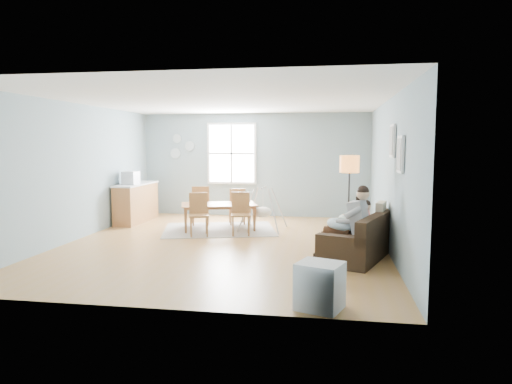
% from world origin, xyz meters
% --- Properties ---
extents(room, '(8.40, 9.40, 3.90)m').
position_xyz_m(room, '(0.00, 0.00, 2.42)').
color(room, '#A9783C').
extents(window, '(1.32, 0.08, 1.62)m').
position_xyz_m(window, '(-0.60, 3.46, 1.65)').
color(window, silver).
rests_on(window, room).
extents(pictures, '(0.05, 1.34, 0.74)m').
position_xyz_m(pictures, '(2.97, -1.05, 1.85)').
color(pictures, silver).
rests_on(pictures, room).
extents(wall_plates, '(0.67, 0.02, 0.66)m').
position_xyz_m(wall_plates, '(-2.00, 3.47, 1.83)').
color(wall_plates, '#A4BEC5').
rests_on(wall_plates, room).
extents(sofa, '(1.40, 2.02, 0.75)m').
position_xyz_m(sofa, '(2.50, -0.67, 0.27)').
color(sofa, black).
rests_on(sofa, room).
extents(green_throw, '(1.09, 1.04, 0.04)m').
position_xyz_m(green_throw, '(2.65, -0.07, 0.48)').
color(green_throw, '#155C20').
rests_on(green_throw, sofa).
extents(beige_pillow, '(0.23, 0.46, 0.44)m').
position_xyz_m(beige_pillow, '(2.85, -0.28, 0.68)').
color(beige_pillow, '#BCAE90').
rests_on(beige_pillow, sofa).
extents(father, '(0.94, 0.60, 1.24)m').
position_xyz_m(father, '(2.30, -0.88, 0.66)').
color(father, gray).
rests_on(father, sofa).
extents(nursing_pillow, '(0.59, 0.58, 0.20)m').
position_xyz_m(nursing_pillow, '(2.17, -0.83, 0.58)').
color(nursing_pillow, silver).
rests_on(nursing_pillow, father).
extents(infant, '(0.17, 0.35, 0.13)m').
position_xyz_m(infant, '(2.17, -0.80, 0.67)').
color(infant, silver).
rests_on(infant, nursing_pillow).
extents(toddler, '(0.52, 0.37, 0.77)m').
position_xyz_m(toddler, '(2.50, -0.48, 0.64)').
color(toddler, silver).
rests_on(toddler, sofa).
extents(floor_lamp, '(0.34, 0.34, 1.70)m').
position_xyz_m(floor_lamp, '(2.31, -0.15, 1.40)').
color(floor_lamp, black).
rests_on(floor_lamp, room).
extents(storage_cube, '(0.61, 0.58, 0.54)m').
position_xyz_m(storage_cube, '(1.86, -3.20, 0.27)').
color(storage_cube, silver).
rests_on(storage_cube, room).
extents(rug, '(2.80, 2.39, 0.01)m').
position_xyz_m(rug, '(-0.44, 1.39, 0.01)').
color(rug, gray).
rests_on(rug, room).
extents(dining_table, '(1.85, 1.38, 0.58)m').
position_xyz_m(dining_table, '(-0.44, 1.39, 0.29)').
color(dining_table, brown).
rests_on(dining_table, rug).
extents(chair_sw, '(0.51, 0.51, 0.89)m').
position_xyz_m(chair_sw, '(-0.71, 0.70, 0.50)').
color(chair_sw, brown).
rests_on(chair_sw, rug).
extents(chair_se, '(0.48, 0.48, 0.89)m').
position_xyz_m(chair_se, '(0.13, 0.92, 0.50)').
color(chair_se, brown).
rests_on(chair_se, rug).
extents(chair_nw, '(0.54, 0.54, 0.93)m').
position_xyz_m(chair_nw, '(-1.01, 1.85, 0.53)').
color(chair_nw, brown).
rests_on(chair_nw, rug).
extents(chair_ne, '(0.49, 0.49, 0.87)m').
position_xyz_m(chair_ne, '(-0.18, 2.08, 0.49)').
color(chair_ne, brown).
rests_on(chair_ne, rug).
extents(counter, '(0.51, 1.69, 0.95)m').
position_xyz_m(counter, '(-2.70, 2.10, 0.48)').
color(counter, brown).
rests_on(counter, room).
extents(monitor, '(0.36, 0.34, 0.31)m').
position_xyz_m(monitor, '(-2.69, 1.78, 1.10)').
color(monitor, silver).
rests_on(monitor, counter).
extents(baby_swing, '(1.01, 1.03, 0.95)m').
position_xyz_m(baby_swing, '(0.52, 1.48, 0.42)').
color(baby_swing, silver).
rests_on(baby_swing, room).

